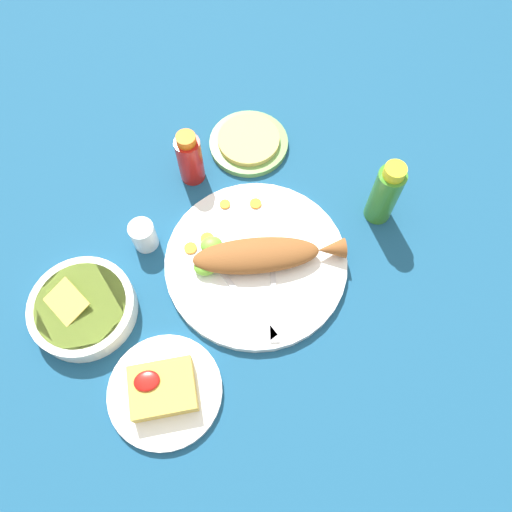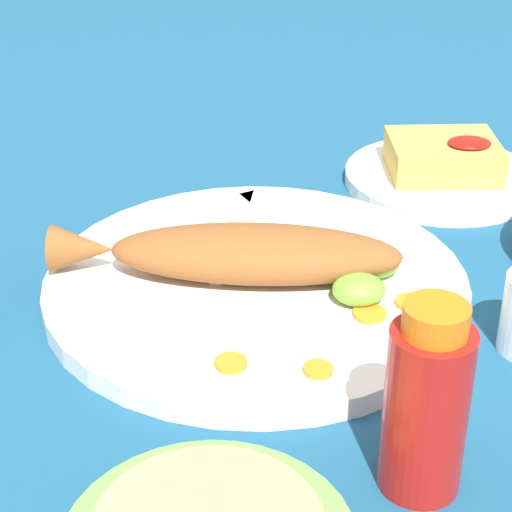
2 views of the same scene
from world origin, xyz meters
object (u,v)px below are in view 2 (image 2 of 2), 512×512
Objects in this scene: fork_near at (234,225)px; fried_fish at (239,253)px; main_plate at (256,286)px; side_plate_fries at (441,178)px; hot_sauce_bottle_red at (426,404)px; fork_far at (287,225)px.

fried_fish is at bearing -168.28° from fork_near.
side_plate_fries is (0.20, 0.22, -0.00)m from main_plate.
fried_fish is 0.26m from hot_sauce_bottle_red.
fork_near is at bearing 109.26° from hot_sauce_bottle_red.
fried_fish is 0.31m from side_plate_fries.
side_plate_fries is (0.22, 0.22, -0.03)m from fried_fish.
main_plate is 2.69× the size of hot_sauce_bottle_red.
fork_near is 0.35m from hot_sauce_bottle_red.
main_plate is at bearing -159.63° from fork_near.
side_plate_fries is at bearing 49.88° from fried_fish.
fork_near is at bearing 100.76° from main_plate.
main_plate is at bearing 133.37° from fork_far.
fork_far is 0.22m from side_plate_fries.
fried_fish is at bearing -135.43° from side_plate_fries.
fork_far reaches higher than side_plate_fries.
fork_far is at bearing 101.17° from hot_sauce_bottle_red.
fried_fish reaches higher than fork_far.
hot_sauce_bottle_red is (0.06, -0.32, 0.04)m from fork_far.
side_plate_fries is (0.22, 0.13, -0.01)m from fork_near.
fork_far is (0.03, 0.09, 0.01)m from main_plate.
main_plate is 2.10× the size of fork_far.
hot_sauce_bottle_red reaches higher than fork_far.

